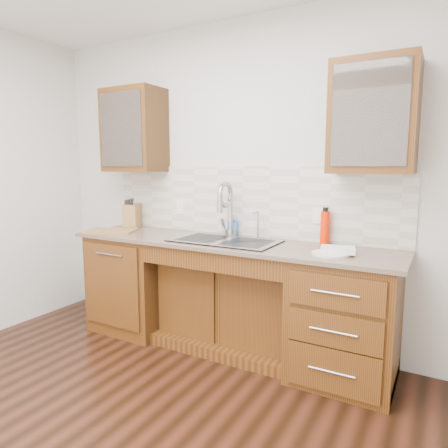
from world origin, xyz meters
The scene contains 23 objects.
wall_back centered at (0.00, 1.80, 1.35)m, with size 4.00×0.10×2.70m, color beige.
base_cabinet_left centered at (-0.95, 1.44, 0.44)m, with size 0.70×0.62×0.88m, color #593014.
base_cabinet_center centered at (0.00, 1.53, 0.35)m, with size 1.20×0.44×0.70m, color #593014.
base_cabinet_right centered at (0.95, 1.44, 0.44)m, with size 0.70×0.62×0.88m, color #593014.
countertop centered at (0.00, 1.43, 0.90)m, with size 2.70×0.65×0.03m, color #84705B.
backsplash centered at (0.00, 1.74, 1.21)m, with size 2.70×0.02×0.59m, color beige.
sink centered at (0.00, 1.41, 0.83)m, with size 0.84×0.46×0.19m, color #9E9EA5.
faucet centered at (-0.07, 1.64, 1.11)m, with size 0.04×0.04×0.40m, color #999993.
filter_tap centered at (0.18, 1.65, 1.03)m, with size 0.02×0.02×0.24m, color #999993.
upper_cabinet_left centered at (-1.05, 1.58, 1.83)m, with size 0.55×0.34×0.75m, color #593014.
upper_cabinet_right centered at (1.05, 1.58, 1.83)m, with size 0.55×0.34×0.75m, color #593014.
outlet_left centered at (-0.65, 1.73, 1.12)m, with size 0.08×0.01×0.12m, color white.
outlet_right centered at (0.65, 1.73, 1.12)m, with size 0.08×0.01×0.12m, color white.
soap_bottle centered at (-0.08, 1.69, 1.00)m, with size 0.08×0.08×0.18m, color blue.
water_bottle centered at (0.73, 1.67, 1.04)m, with size 0.07×0.07×0.25m, color #EB2100.
plate centered at (0.86, 1.33, 0.92)m, with size 0.25×0.25×0.01m, color silver.
dish_towel centered at (0.90, 1.37, 0.94)m, with size 0.22×0.16×0.04m, color white.
knife_block centered at (-1.13, 1.60, 1.02)m, with size 0.13×0.21×0.23m, color brown.
cutting_board centered at (-1.13, 1.31, 0.92)m, with size 0.43×0.30×0.02m, color brown.
cup_left_a centered at (-1.16, 1.58, 1.77)m, with size 0.11×0.11×0.09m, color white.
cup_left_b centered at (-0.98, 1.58, 1.77)m, with size 0.10×0.10×0.09m, color white.
cup_right_a centered at (0.89, 1.58, 1.77)m, with size 0.11×0.11×0.09m, color white.
cup_right_b centered at (1.20, 1.58, 1.77)m, with size 0.09×0.09×0.08m, color white.
Camera 1 is at (1.51, -1.31, 1.50)m, focal length 32.00 mm.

